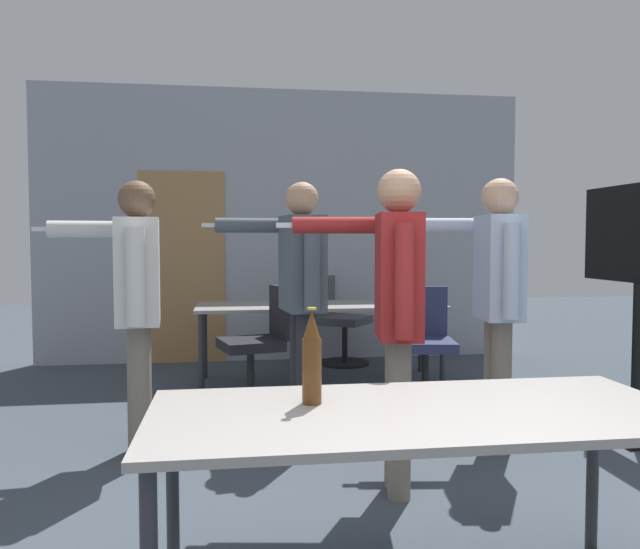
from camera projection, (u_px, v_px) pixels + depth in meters
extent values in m
cube|color=#A3A8B2|center=(284.00, 226.00, 6.86)|extent=(5.29, 0.10, 2.95)
cube|color=#AD7F4C|center=(183.00, 268.00, 6.68)|extent=(0.90, 0.02, 2.05)
cube|color=gray|center=(419.00, 413.00, 2.18)|extent=(1.87, 0.81, 0.03)
cylinder|color=#2D2D33|center=(173.00, 490.00, 2.41)|extent=(0.05, 0.05, 0.70)
cylinder|color=#2D2D33|center=(593.00, 467.00, 2.66)|extent=(0.05, 0.05, 0.70)
cube|color=gray|center=(320.00, 306.00, 5.75)|extent=(2.25, 0.78, 0.03)
cylinder|color=#2D2D33|center=(201.00, 354.00, 5.29)|extent=(0.05, 0.05, 0.70)
cylinder|color=#2D2D33|center=(443.00, 348.00, 5.59)|extent=(0.05, 0.05, 0.70)
cylinder|color=#2D2D33|center=(205.00, 342.00, 5.95)|extent=(0.05, 0.05, 0.70)
cylinder|color=#2D2D33|center=(421.00, 337.00, 6.24)|extent=(0.05, 0.05, 0.70)
cube|color=black|center=(634.00, 434.00, 4.19)|extent=(0.44, 0.56, 0.03)
cylinder|color=black|center=(636.00, 358.00, 4.16)|extent=(0.06, 0.06, 1.00)
cube|color=black|center=(640.00, 233.00, 4.11)|extent=(0.04, 1.21, 0.67)
cylinder|color=slate|center=(399.00, 420.00, 3.15)|extent=(0.12, 0.12, 0.81)
cylinder|color=slate|center=(396.00, 411.00, 3.31)|extent=(0.12, 0.12, 0.81)
cube|color=maroon|center=(398.00, 276.00, 3.19)|extent=(0.27, 0.41, 0.64)
sphere|color=tan|center=(399.00, 191.00, 3.17)|extent=(0.22, 0.22, 0.22)
cylinder|color=maroon|center=(404.00, 281.00, 2.95)|extent=(0.09, 0.09, 0.55)
cylinder|color=maroon|center=(343.00, 225.00, 3.41)|extent=(0.56, 0.17, 0.09)
cube|color=white|center=(287.00, 225.00, 3.41)|extent=(0.12, 0.05, 0.03)
cylinder|color=slate|center=(139.00, 393.00, 3.71)|extent=(0.14, 0.14, 0.81)
cylinder|color=slate|center=(141.00, 386.00, 3.89)|extent=(0.14, 0.14, 0.81)
cube|color=silver|center=(138.00, 271.00, 3.76)|extent=(0.29, 0.47, 0.64)
sphere|color=brown|center=(137.00, 199.00, 3.74)|extent=(0.22, 0.22, 0.22)
cylinder|color=silver|center=(136.00, 277.00, 3.50)|extent=(0.11, 0.11, 0.55)
cylinder|color=silver|center=(94.00, 229.00, 3.95)|extent=(0.56, 0.16, 0.11)
cube|color=white|center=(42.00, 229.00, 3.88)|extent=(0.12, 0.05, 0.03)
cylinder|color=slate|center=(501.00, 387.00, 3.84)|extent=(0.12, 0.12, 0.82)
cylinder|color=slate|center=(493.00, 381.00, 4.00)|extent=(0.12, 0.12, 0.82)
cube|color=silver|center=(499.00, 267.00, 3.88)|extent=(0.27, 0.42, 0.65)
sphere|color=#DBAD89|center=(500.00, 197.00, 3.86)|extent=(0.23, 0.23, 0.23)
cylinder|color=silver|center=(512.00, 271.00, 3.63)|extent=(0.10, 0.10, 0.56)
cylinder|color=silver|center=(446.00, 225.00, 4.11)|extent=(0.57, 0.17, 0.10)
cube|color=white|center=(399.00, 225.00, 4.10)|extent=(0.12, 0.05, 0.03)
cylinder|color=#28282D|center=(305.00, 373.00, 4.23)|extent=(0.13, 0.13, 0.83)
cylinder|color=#28282D|center=(299.00, 368.00, 4.41)|extent=(0.13, 0.13, 0.83)
cube|color=#4C5660|center=(302.00, 263.00, 4.28)|extent=(0.30, 0.46, 0.65)
sphere|color=tan|center=(302.00, 199.00, 4.26)|extent=(0.23, 0.23, 0.23)
cylinder|color=#4C5660|center=(312.00, 268.00, 4.02)|extent=(0.10, 0.10, 0.57)
cylinder|color=#4C5660|center=(255.00, 225.00, 4.45)|extent=(0.57, 0.18, 0.10)
cube|color=white|center=(210.00, 225.00, 4.37)|extent=(0.12, 0.05, 0.03)
cylinder|color=black|center=(345.00, 363.00, 6.62)|extent=(0.52, 0.52, 0.03)
cylinder|color=black|center=(345.00, 343.00, 6.61)|extent=(0.06, 0.06, 0.40)
cube|color=#4C4C51|center=(345.00, 320.00, 6.60)|extent=(0.64, 0.64, 0.08)
cube|color=#4C4C51|center=(323.00, 296.00, 6.71)|extent=(0.31, 0.39, 0.42)
cylinder|color=black|center=(251.00, 402.00, 5.02)|extent=(0.52, 0.52, 0.03)
cylinder|color=black|center=(251.00, 375.00, 5.01)|extent=(0.06, 0.06, 0.41)
cube|color=black|center=(250.00, 344.00, 5.00)|extent=(0.56, 0.56, 0.08)
cube|color=black|center=(281.00, 312.00, 5.08)|extent=(0.17, 0.44, 0.42)
cylinder|color=black|center=(425.00, 399.00, 5.12)|extent=(0.52, 0.52, 0.03)
cylinder|color=black|center=(425.00, 373.00, 5.11)|extent=(0.06, 0.06, 0.39)
cube|color=navy|center=(426.00, 345.00, 5.10)|extent=(0.53, 0.53, 0.08)
cube|color=navy|center=(421.00, 311.00, 5.34)|extent=(0.44, 0.13, 0.42)
cylinder|color=#563314|center=(312.00, 371.00, 2.24)|extent=(0.07, 0.07, 0.23)
cone|color=#563314|center=(312.00, 324.00, 2.23)|extent=(0.06, 0.06, 0.11)
cylinder|color=gold|center=(312.00, 309.00, 2.23)|extent=(0.03, 0.03, 0.01)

